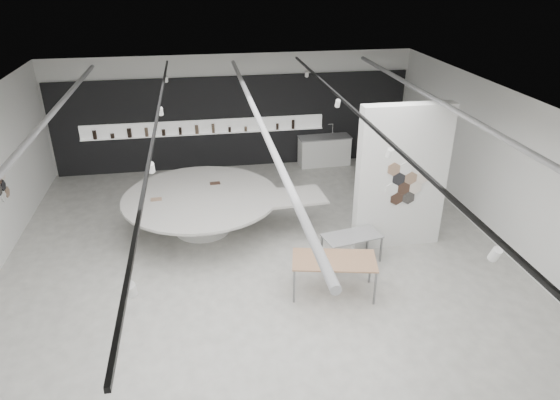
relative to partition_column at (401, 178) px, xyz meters
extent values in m
cube|color=beige|center=(-3.50, -1.00, -1.80)|extent=(12.00, 14.00, 0.01)
cube|color=silver|center=(-3.50, -1.00, 2.01)|extent=(12.00, 14.00, 0.01)
cube|color=white|center=(-3.50, 6.01, 0.10)|extent=(12.00, 0.01, 3.80)
cube|color=white|center=(2.50, -1.00, 0.10)|extent=(0.01, 14.00, 3.80)
cylinder|color=#939396|center=(-7.70, -0.50, 1.82)|extent=(0.12, 12.00, 0.12)
cylinder|color=#939396|center=(-3.50, -0.50, 1.82)|extent=(0.12, 12.00, 0.12)
cylinder|color=#939396|center=(0.70, -0.50, 1.82)|extent=(0.12, 12.00, 0.12)
cube|color=black|center=(-5.50, -1.00, 1.90)|extent=(0.05, 13.00, 0.06)
cylinder|color=white|center=(-5.50, -6.00, 1.72)|extent=(0.11, 0.18, 0.21)
cylinder|color=white|center=(-5.50, -2.70, 1.72)|extent=(0.11, 0.18, 0.21)
cylinder|color=white|center=(-5.50, 0.60, 1.72)|extent=(0.11, 0.18, 0.21)
cylinder|color=white|center=(-5.50, 3.90, 1.72)|extent=(0.11, 0.18, 0.21)
cube|color=black|center=(-1.50, -1.00, 1.90)|extent=(0.05, 13.00, 0.06)
cylinder|color=white|center=(-1.50, -6.00, 1.72)|extent=(0.11, 0.18, 0.21)
cylinder|color=white|center=(-1.50, -2.70, 1.72)|extent=(0.11, 0.18, 0.21)
cylinder|color=white|center=(-1.50, 0.60, 1.72)|extent=(0.11, 0.18, 0.21)
cylinder|color=white|center=(-1.50, 3.90, 1.72)|extent=(0.11, 0.18, 0.21)
cylinder|color=white|center=(-9.47, 1.50, -0.45)|extent=(0.03, 0.28, 0.28)
cylinder|color=#96755C|center=(-9.47, 1.76, -0.45)|extent=(0.03, 0.28, 0.28)
cylinder|color=black|center=(-9.47, 1.63, -0.22)|extent=(0.03, 0.28, 0.28)
cylinder|color=black|center=(-9.47, 1.37, -0.22)|extent=(0.03, 0.28, 0.28)
cylinder|color=silver|center=(-9.47, 1.76, 0.01)|extent=(0.03, 0.28, 0.28)
cube|color=black|center=(-3.50, 5.94, -0.25)|extent=(11.80, 0.10, 3.10)
cube|color=white|center=(-4.50, 5.87, -0.32)|extent=(8.00, 0.06, 0.46)
cube|color=white|center=(-4.50, 5.81, -0.54)|extent=(8.00, 0.18, 0.02)
cylinder|color=black|center=(-8.03, 5.81, -0.39)|extent=(0.13, 0.13, 0.29)
cylinder|color=black|center=(-7.49, 5.81, -0.46)|extent=(0.13, 0.13, 0.15)
cylinder|color=black|center=(-6.94, 5.81, -0.38)|extent=(0.14, 0.14, 0.30)
cylinder|color=brown|center=(-6.40, 5.81, -0.39)|extent=(0.12, 0.12, 0.29)
cylinder|color=black|center=(-5.86, 5.81, -0.43)|extent=(0.12, 0.12, 0.21)
cylinder|color=black|center=(-5.31, 5.81, -0.41)|extent=(0.10, 0.10, 0.25)
cylinder|color=brown|center=(-4.77, 5.81, -0.38)|extent=(0.12, 0.12, 0.30)
cylinder|color=brown|center=(-4.23, 5.81, -0.38)|extent=(0.10, 0.10, 0.31)
cylinder|color=black|center=(-3.69, 5.81, -0.45)|extent=(0.09, 0.09, 0.17)
cylinder|color=brown|center=(-3.14, 5.81, -0.45)|extent=(0.10, 0.10, 0.16)
cylinder|color=brown|center=(-2.60, 5.81, -0.46)|extent=(0.09, 0.09, 0.15)
cylinder|color=black|center=(-2.06, 5.81, -0.43)|extent=(0.09, 0.09, 0.21)
cylinder|color=black|center=(-1.51, 5.81, -0.38)|extent=(0.11, 0.11, 0.31)
cube|color=white|center=(0.00, 0.00, 0.00)|extent=(2.20, 0.35, 3.60)
cylinder|color=#402A20|center=(0.00, -0.19, -0.20)|extent=(0.34, 0.03, 0.34)
cylinder|color=silver|center=(0.30, -0.19, -0.20)|extent=(0.34, 0.03, 0.34)
cylinder|color=white|center=(-0.30, -0.19, -0.20)|extent=(0.34, 0.03, 0.34)
cylinder|color=#96755C|center=(0.15, -0.19, 0.06)|extent=(0.34, 0.03, 0.34)
cylinder|color=black|center=(-0.15, -0.19, 0.06)|extent=(0.34, 0.03, 0.34)
cylinder|color=black|center=(0.15, -0.19, -0.46)|extent=(0.34, 0.03, 0.34)
cylinder|color=#402A20|center=(-0.15, -0.19, -0.46)|extent=(0.34, 0.03, 0.34)
cylinder|color=silver|center=(0.45, -0.19, 0.06)|extent=(0.34, 0.03, 0.34)
cylinder|color=white|center=(0.00, -0.19, 0.32)|extent=(0.34, 0.03, 0.34)
cylinder|color=#96755C|center=(-0.30, -0.19, 0.32)|extent=(0.34, 0.03, 0.34)
cylinder|color=white|center=(-4.78, 1.49, -1.32)|extent=(1.54, 1.54, 0.95)
cylinder|color=#B9B5AE|center=(-4.78, 1.49, -0.82)|extent=(4.25, 4.25, 0.07)
cube|color=#B9B5AE|center=(-2.52, 1.06, -0.81)|extent=(1.85, 1.22, 0.06)
cube|color=#96755C|center=(-5.90, 1.42, -0.78)|extent=(0.29, 0.22, 0.01)
cube|color=#402A20|center=(-4.38, 2.18, -0.78)|extent=(0.29, 0.22, 0.01)
cube|color=#A97957|center=(-2.09, -1.76, -0.99)|extent=(1.90, 1.23, 0.03)
cube|color=slate|center=(-2.99, -1.97, -1.40)|extent=(0.05, 0.05, 0.79)
cube|color=slate|center=(-2.83, -1.20, -1.40)|extent=(0.05, 0.05, 0.79)
cube|color=slate|center=(-1.36, -2.32, -1.40)|extent=(0.05, 0.05, 0.79)
cube|color=slate|center=(-1.19, -1.54, -1.40)|extent=(0.05, 0.05, 0.79)
cube|color=gray|center=(-1.35, -0.62, -1.12)|extent=(1.46, 0.94, 0.03)
cube|color=slate|center=(-1.91, -1.05, -1.47)|extent=(0.05, 0.05, 0.66)
cube|color=slate|center=(-2.03, -0.46, -1.47)|extent=(0.05, 0.05, 0.66)
cube|color=slate|center=(-0.67, -0.78, -1.47)|extent=(0.05, 0.05, 0.66)
cube|color=slate|center=(-0.79, -0.20, -1.47)|extent=(0.05, 0.05, 0.66)
cube|color=white|center=(-0.45, 5.54, -1.31)|extent=(1.77, 0.72, 0.98)
cube|color=gray|center=(-0.45, 5.54, -0.80)|extent=(1.81, 0.77, 0.03)
cylinder|color=silver|center=(-0.14, 5.71, -0.59)|extent=(0.03, 0.03, 0.39)
cylinder|color=silver|center=(-0.22, 5.71, -0.41)|extent=(0.17, 0.03, 0.03)
camera|label=1|loc=(-4.70, -10.32, 4.73)|focal=32.00mm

